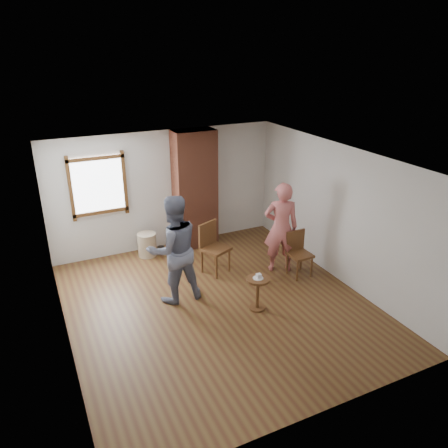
{
  "coord_description": "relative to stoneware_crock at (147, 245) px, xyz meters",
  "views": [
    {
      "loc": [
        -2.71,
        -5.95,
        4.29
      ],
      "look_at": [
        0.5,
        0.8,
        1.15
      ],
      "focal_mm": 35.0,
      "sensor_mm": 36.0,
      "label": 1
    }
  ],
  "objects": [
    {
      "name": "ground",
      "position": [
        0.57,
        -2.4,
        -0.26
      ],
      "size": [
        5.5,
        5.5,
        0.0
      ],
      "primitive_type": "plane",
      "color": "brown",
      "rests_on": "ground"
    },
    {
      "name": "room_shell",
      "position": [
        0.52,
        -1.79,
        1.55
      ],
      "size": [
        5.04,
        5.52,
        2.62
      ],
      "color": "silver",
      "rests_on": "ground"
    },
    {
      "name": "brick_chimney",
      "position": [
        1.17,
        0.1,
        1.04
      ],
      "size": [
        0.9,
        0.5,
        2.6
      ],
      "primitive_type": "cube",
      "color": "brown",
      "rests_on": "ground"
    },
    {
      "name": "stoneware_crock",
      "position": [
        0.0,
        0.0,
        0.0
      ],
      "size": [
        0.51,
        0.51,
        0.51
      ],
      "primitive_type": "cylinder",
      "rotation": [
        0.0,
        0.0,
        0.35
      ],
      "color": "tan",
      "rests_on": "ground"
    },
    {
      "name": "dark_pot",
      "position": [
        0.28,
        -0.04,
        -0.18
      ],
      "size": [
        0.18,
        0.18,
        0.16
      ],
      "primitive_type": "cylinder",
      "rotation": [
        0.0,
        0.0,
        -0.1
      ],
      "color": "black",
      "rests_on": "ground"
    },
    {
      "name": "dining_chair_left",
      "position": [
        1.0,
        -1.22,
        0.32
      ],
      "size": [
        0.63,
        0.63,
        1.02
      ],
      "rotation": [
        0.0,
        0.0,
        0.41
      ],
      "color": "brown",
      "rests_on": "ground"
    },
    {
      "name": "dining_chair_right",
      "position": [
        2.46,
        -2.05,
        0.24
      ],
      "size": [
        0.43,
        0.43,
        0.89
      ],
      "rotation": [
        0.0,
        0.0,
        0.03
      ],
      "color": "brown",
      "rests_on": "ground"
    },
    {
      "name": "side_table",
      "position": [
        1.14,
        -2.8,
        0.15
      ],
      "size": [
        0.4,
        0.4,
        0.6
      ],
      "color": "brown",
      "rests_on": "ground"
    },
    {
      "name": "cake_plate",
      "position": [
        1.14,
        -2.8,
        0.35
      ],
      "size": [
        0.18,
        0.18,
        0.01
      ],
      "primitive_type": "cylinder",
      "color": "white",
      "rests_on": "side_table"
    },
    {
      "name": "cake_slice",
      "position": [
        1.15,
        -2.8,
        0.38
      ],
      "size": [
        0.08,
        0.07,
        0.06
      ],
      "primitive_type": "cube",
      "color": "white",
      "rests_on": "cake_plate"
    },
    {
      "name": "man",
      "position": [
        -0.02,
        -1.88,
        0.72
      ],
      "size": [
        0.98,
        0.77,
        1.96
      ],
      "primitive_type": "imported",
      "rotation": [
        0.0,
        0.0,
        3.17
      ],
      "color": "#131B36",
      "rests_on": "ground"
    },
    {
      "name": "person_pink",
      "position": [
        2.23,
        -1.75,
        0.66
      ],
      "size": [
        0.79,
        0.68,
        1.84
      ],
      "primitive_type": "imported",
      "rotation": [
        0.0,
        0.0,
        2.71
      ],
      "color": "#CE6967",
      "rests_on": "ground"
    }
  ]
}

